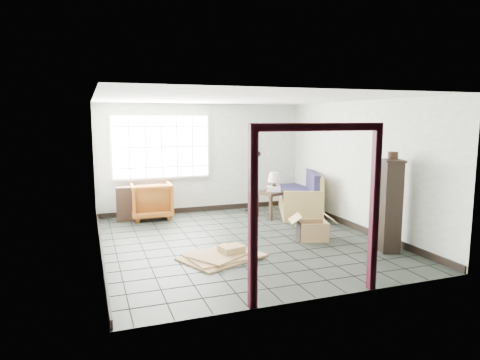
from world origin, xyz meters
name	(u,v)px	position (x,y,z in m)	size (l,w,h in m)	color
ground	(242,241)	(0.00, 0.00, 0.00)	(5.50, 5.50, 0.00)	black
room_shell	(241,150)	(0.00, 0.03, 1.68)	(5.02, 5.52, 2.61)	#A3A9A2
window_panel	(161,147)	(-1.00, 2.70, 1.60)	(2.32, 0.08, 1.52)	silver
doorway_trim	(318,190)	(0.00, -2.70, 1.38)	(1.80, 0.08, 2.20)	#360C16
futon_sofa	(302,197)	(2.22, 1.84, 0.37)	(1.67, 2.47, 1.02)	tan
armchair	(151,198)	(-1.31, 2.40, 0.46)	(0.88, 0.83, 0.91)	maroon
side_table	(271,196)	(1.28, 1.56, 0.50)	(0.72, 0.72, 0.61)	black
table_lamp	(274,178)	(1.35, 1.55, 0.91)	(0.32, 0.32, 0.43)	black
projector	(274,189)	(1.33, 1.54, 0.66)	(0.38, 0.34, 0.11)	silver
floor_lamp	(254,178)	(1.19, 2.40, 0.81)	(0.47, 0.31, 1.52)	black
console_shelf	(139,203)	(-1.58, 2.40, 0.38)	(1.01, 0.50, 0.76)	black
tall_shelf	(390,205)	(2.15, -1.44, 0.80)	(0.46, 0.52, 1.57)	black
pot	(393,155)	(2.19, -1.39, 1.64)	(0.21, 0.21, 0.12)	black
open_box	(312,230)	(1.26, -0.39, 0.18)	(0.94, 0.63, 0.48)	#976948
cardboard_pile	(223,255)	(-0.62, -0.82, 0.05)	(1.51, 1.31, 0.18)	#976948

